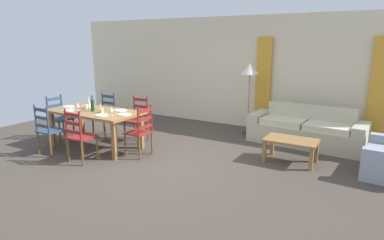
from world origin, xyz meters
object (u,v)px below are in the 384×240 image
(wine_glass_far_left, at_px, (90,103))
(coffee_cup_secondary, at_px, (86,107))
(dining_chair_near_right, at_px, (79,136))
(standing_lamp, at_px, (250,73))
(wine_glass_near_left, at_px, (78,105))
(dining_chair_head_east, at_px, (140,131))
(dining_chair_near_left, at_px, (48,130))
(coffee_table, at_px, (291,143))
(dining_chair_head_west, at_px, (59,118))
(dining_table, at_px, (95,115))
(wine_bottle, at_px, (92,105))
(dining_chair_far_left, at_px, (105,115))
(coffee_cup_primary, at_px, (102,111))
(couch, at_px, (306,131))
(wine_glass_near_right, at_px, (111,109))
(dining_chair_far_right, at_px, (138,119))

(wine_glass_far_left, bearing_deg, coffee_cup_secondary, -88.65)
(dining_chair_near_right, relative_size, standing_lamp, 0.59)
(wine_glass_near_left, height_order, standing_lamp, standing_lamp)
(dining_chair_head_east, bearing_deg, wine_glass_near_left, -173.20)
(dining_chair_near_left, distance_m, wine_glass_near_left, 0.74)
(coffee_table, relative_size, standing_lamp, 0.55)
(dining_chair_head_west, bearing_deg, standing_lamp, 36.32)
(dining_table, distance_m, wine_bottle, 0.21)
(wine_glass_far_left, bearing_deg, standing_lamp, 42.33)
(dining_table, height_order, dining_chair_far_left, dining_chair_far_left)
(coffee_cup_secondary, bearing_deg, coffee_cup_primary, -12.94)
(couch, bearing_deg, coffee_cup_secondary, -149.99)
(dining_chair_near_left, relative_size, couch, 0.41)
(dining_chair_head_east, bearing_deg, dining_table, -179.14)
(wine_glass_near_left, height_order, coffee_cup_secondary, wine_glass_near_left)
(wine_glass_near_left, xyz_separation_m, coffee_cup_primary, (0.58, 0.07, -0.07))
(dining_chair_far_left, distance_m, coffee_cup_primary, 1.15)
(dining_table, relative_size, wine_glass_near_left, 11.80)
(wine_glass_near_right, distance_m, coffee_table, 3.32)
(dining_chair_far_left, bearing_deg, dining_chair_head_east, -24.31)
(dining_chair_near_left, relative_size, wine_glass_near_left, 5.96)
(dining_chair_far_left, relative_size, wine_glass_near_right, 5.96)
(dining_chair_near_left, xyz_separation_m, couch, (4.06, 3.10, -0.19))
(dining_chair_near_left, relative_size, coffee_cup_secondary, 10.67)
(coffee_cup_primary, bearing_deg, dining_chair_far_left, 131.98)
(dining_chair_head_west, bearing_deg, wine_glass_near_right, -4.83)
(dining_table, height_order, dining_chair_near_right, dining_chair_near_right)
(dining_chair_far_left, distance_m, wine_bottle, 1.00)
(coffee_cup_primary, bearing_deg, dining_chair_near_left, -135.33)
(wine_bottle, bearing_deg, wine_glass_far_left, 145.89)
(wine_glass_near_left, bearing_deg, dining_chair_near_right, -40.86)
(wine_glass_near_left, distance_m, coffee_cup_primary, 0.59)
(dining_chair_far_right, bearing_deg, wine_glass_near_left, -128.59)
(wine_glass_far_left, xyz_separation_m, standing_lamp, (2.58, 2.35, 0.55))
(dining_chair_near_right, height_order, couch, dining_chair_near_right)
(dining_table, distance_m, dining_chair_head_east, 1.15)
(dining_chair_far_right, xyz_separation_m, wine_glass_near_left, (-0.74, -0.93, 0.38))
(dining_table, distance_m, standing_lamp, 3.47)
(wine_glass_near_left, bearing_deg, coffee_cup_secondary, 88.82)
(dining_chair_far_right, bearing_deg, dining_chair_near_right, -91.05)
(dining_chair_far_right, bearing_deg, wine_glass_near_right, -80.76)
(dining_chair_far_right, distance_m, coffee_cup_secondary, 1.09)
(dining_table, bearing_deg, coffee_cup_secondary, 170.82)
(dining_chair_far_right, relative_size, wine_glass_near_right, 5.96)
(couch, bearing_deg, coffee_cup_primary, -144.41)
(standing_lamp, bearing_deg, wine_glass_near_left, -134.17)
(dining_chair_far_right, xyz_separation_m, wine_glass_far_left, (-0.74, -0.62, 0.38))
(dining_chair_far_left, distance_m, dining_chair_far_right, 0.91)
(dining_chair_head_west, xyz_separation_m, wine_glass_far_left, (0.82, 0.15, 0.38))
(wine_glass_near_right, bearing_deg, wine_glass_far_left, 161.90)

